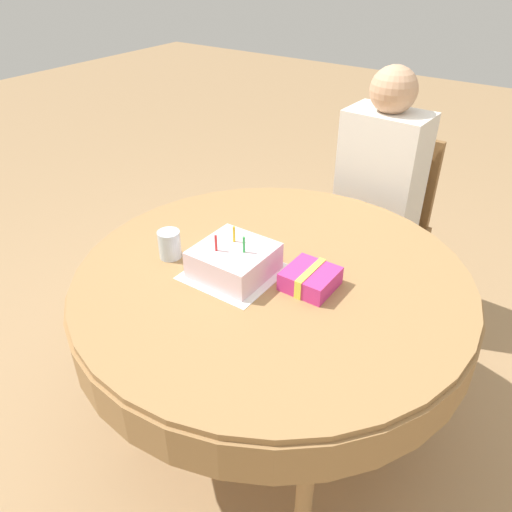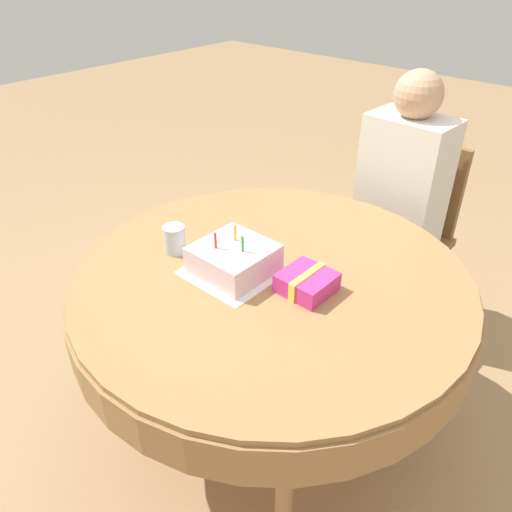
# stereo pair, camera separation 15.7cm
# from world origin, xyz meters

# --- Properties ---
(ground_plane) EXTENTS (12.00, 12.00, 0.00)m
(ground_plane) POSITION_xyz_m (0.00, 0.00, 0.00)
(ground_plane) COLOR #A37F56
(dining_table) EXTENTS (1.28, 1.28, 0.73)m
(dining_table) POSITION_xyz_m (0.00, 0.00, 0.64)
(dining_table) COLOR #9E7547
(dining_table) RESTS_ON ground_plane
(chair) EXTENTS (0.43, 0.43, 0.88)m
(chair) POSITION_xyz_m (0.01, 0.93, 0.49)
(chair) COLOR brown
(chair) RESTS_ON ground_plane
(person) EXTENTS (0.35, 0.32, 1.21)m
(person) POSITION_xyz_m (0.00, 0.84, 0.72)
(person) COLOR tan
(person) RESTS_ON ground_plane
(napkin) EXTENTS (0.27, 0.27, 0.00)m
(napkin) POSITION_xyz_m (-0.10, -0.07, 0.73)
(napkin) COLOR white
(napkin) RESTS_ON dining_table
(birthday_cake) EXTENTS (0.22, 0.22, 0.14)m
(birthday_cake) POSITION_xyz_m (-0.10, -0.07, 0.77)
(birthday_cake) COLOR silver
(birthday_cake) RESTS_ON dining_table
(drinking_glass) EXTENTS (0.07, 0.07, 0.09)m
(drinking_glass) POSITION_xyz_m (-0.33, -0.12, 0.78)
(drinking_glass) COLOR silver
(drinking_glass) RESTS_ON dining_table
(gift_box) EXTENTS (0.15, 0.15, 0.06)m
(gift_box) POSITION_xyz_m (0.14, -0.00, 0.76)
(gift_box) COLOR #D13384
(gift_box) RESTS_ON dining_table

